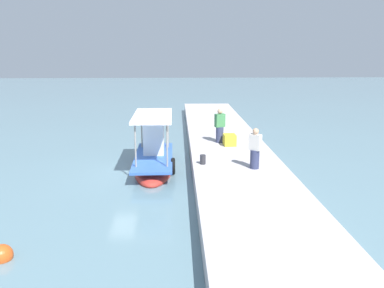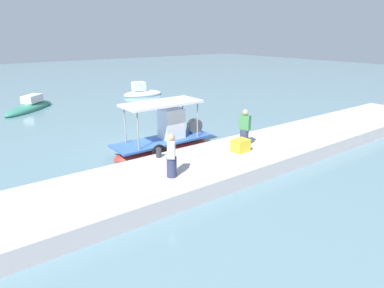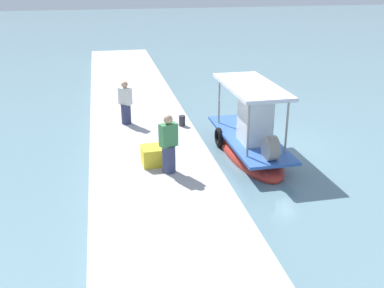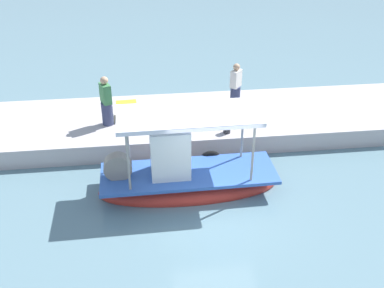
{
  "view_description": "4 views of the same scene",
  "coord_description": "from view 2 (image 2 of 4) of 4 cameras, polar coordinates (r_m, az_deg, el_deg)",
  "views": [
    {
      "loc": [
        -16.91,
        -1.78,
        5.33
      ],
      "look_at": [
        0.42,
        -2.4,
        1.2
      ],
      "focal_mm": 37.43,
      "sensor_mm": 36.0,
      "label": 1
    },
    {
      "loc": [
        -7.79,
        -14.4,
        5.69
      ],
      "look_at": [
        0.68,
        -3.01,
        0.99
      ],
      "focal_mm": 31.46,
      "sensor_mm": 36.0,
      "label": 2
    },
    {
      "loc": [
        14.86,
        -5.64,
        6.24
      ],
      "look_at": [
        1.38,
        -2.89,
        0.81
      ],
      "focal_mm": 42.08,
      "sensor_mm": 36.0,
      "label": 3
    },
    {
      "loc": [
        1.84,
        10.5,
        8.1
      ],
      "look_at": [
        0.35,
        -2.0,
        0.78
      ],
      "focal_mm": 43.3,
      "sensor_mm": 36.0,
      "label": 4
    }
  ],
  "objects": [
    {
      "name": "fisherman_near_bollard",
      "position": [
        15.65,
        8.89,
        2.39
      ],
      "size": [
        0.5,
        0.56,
        1.74
      ],
      "color": "#363C5E",
      "rests_on": "dock_quay"
    },
    {
      "name": "ground_plane",
      "position": [
        17.33,
        -7.79,
        -1.01
      ],
      "size": [
        120.0,
        120.0,
        0.0
      ],
      "primitive_type": "plane",
      "color": "slate"
    },
    {
      "name": "main_fishing_boat",
      "position": [
        16.96,
        -4.64,
        0.4
      ],
      "size": [
        5.33,
        1.86,
        2.86
      ],
      "color": "red",
      "rests_on": "ground_plane"
    },
    {
      "name": "dock_quay",
      "position": [
        13.83,
        0.91,
        -4.46
      ],
      "size": [
        36.0,
        3.83,
        0.66
      ],
      "primitive_type": "cube",
      "color": "#BCB4B5",
      "rests_on": "ground_plane"
    },
    {
      "name": "moored_boat_mid",
      "position": [
        32.64,
        -8.44,
        8.56
      ],
      "size": [
        3.93,
        2.14,
        1.57
      ],
      "color": "white",
      "rests_on": "ground_plane"
    },
    {
      "name": "cargo_crate",
      "position": [
        15.07,
        8.23,
        -0.25
      ],
      "size": [
        0.75,
        0.61,
        0.55
      ],
      "primitive_type": "cube",
      "rotation": [
        0.0,
        0.0,
        0.05
      ],
      "color": "yellow",
      "rests_on": "dock_quay"
    },
    {
      "name": "moored_boat_near",
      "position": [
        29.03,
        -25.84,
        5.62
      ],
      "size": [
        4.94,
        4.84,
        1.33
      ],
      "color": "#338269",
      "rests_on": "ground_plane"
    },
    {
      "name": "fisherman_by_crate",
      "position": [
        12.16,
        -3.49,
        -2.31
      ],
      "size": [
        0.51,
        0.52,
        1.65
      ],
      "color": "navy",
      "rests_on": "dock_quay"
    },
    {
      "name": "mooring_bollard",
      "position": [
        14.31,
        -5.66,
        -1.49
      ],
      "size": [
        0.24,
        0.24,
        0.39
      ],
      "primitive_type": "cylinder",
      "color": "#2D2D33",
      "rests_on": "dock_quay"
    }
  ]
}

